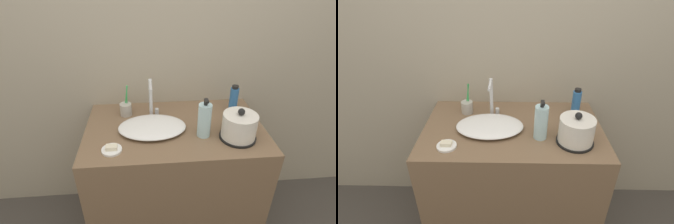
% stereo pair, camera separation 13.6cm
% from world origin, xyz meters
% --- Properties ---
extents(wall_back, '(6.00, 0.04, 2.60)m').
position_xyz_m(wall_back, '(0.00, 0.64, 1.30)').
color(wall_back, '#ADA38E').
rests_on(wall_back, ground_plane).
extents(vanity_counter, '(1.02, 0.62, 0.81)m').
position_xyz_m(vanity_counter, '(0.00, 0.31, 0.41)').
color(vanity_counter, brown).
rests_on(vanity_counter, ground_plane).
extents(sink_basin, '(0.38, 0.26, 0.04)m').
position_xyz_m(sink_basin, '(-0.13, 0.29, 0.84)').
color(sink_basin, white).
rests_on(sink_basin, vanity_counter).
extents(faucet, '(0.06, 0.15, 0.24)m').
position_xyz_m(faucet, '(-0.13, 0.44, 0.95)').
color(faucet, silver).
rests_on(faucet, vanity_counter).
extents(electric_kettle, '(0.20, 0.20, 0.18)m').
position_xyz_m(electric_kettle, '(0.33, 0.17, 0.88)').
color(electric_kettle, black).
rests_on(electric_kettle, vanity_counter).
extents(toothbrush_cup, '(0.07, 0.07, 0.20)m').
position_xyz_m(toothbrush_cup, '(-0.28, 0.47, 0.85)').
color(toothbrush_cup, '#B7B2A8').
rests_on(toothbrush_cup, vanity_counter).
extents(lotion_bottle, '(0.07, 0.07, 0.23)m').
position_xyz_m(lotion_bottle, '(0.15, 0.21, 0.91)').
color(lotion_bottle, silver).
rests_on(lotion_bottle, vanity_counter).
extents(shampoo_bottle, '(0.05, 0.05, 0.18)m').
position_xyz_m(shampoo_bottle, '(0.38, 0.46, 0.90)').
color(shampoo_bottle, '#3370B7').
rests_on(shampoo_bottle, vanity_counter).
extents(soap_dish, '(0.10, 0.10, 0.03)m').
position_xyz_m(soap_dish, '(-0.34, 0.12, 0.82)').
color(soap_dish, white).
rests_on(soap_dish, vanity_counter).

